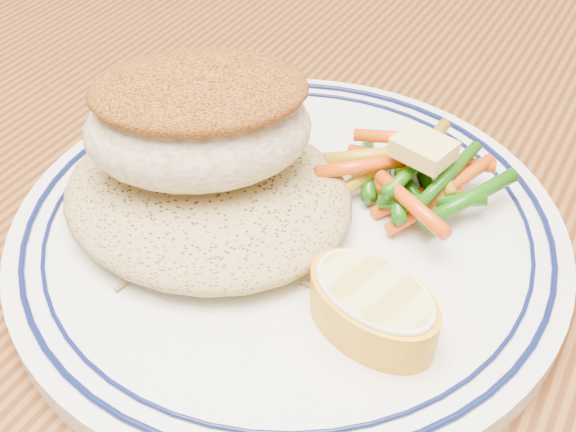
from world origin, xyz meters
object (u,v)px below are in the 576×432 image
Objects in this scene: fish_fillet at (198,119)px; vegetable_pile at (411,177)px; dining_table at (311,337)px; plate at (288,231)px; rice_pilaf at (207,190)px; lemon_wedge at (373,306)px.

vegetable_pile is at bearing 31.36° from fish_fillet.
fish_fillet reaches higher than vegetable_pile.
fish_fillet reaches higher than dining_table.
rice_pilaf is (-0.04, -0.01, 0.02)m from plate.
lemon_wedge is at bearing -17.56° from fish_fillet.
fish_fillet is at bearing -148.64° from vegetable_pile.
fish_fillet is (-0.01, 0.01, 0.04)m from rice_pilaf.
lemon_wedge is at bearing -45.81° from dining_table.
plate is 2.94× the size of vegetable_pile.
plate is 0.08m from lemon_wedge.
plate reaches higher than dining_table.
fish_fillet is 0.12m from vegetable_pile.
vegetable_pile reaches higher than dining_table.
dining_table is 20.63× the size of lemon_wedge.
dining_table is at bearing 75.71° from plate.
rice_pilaf is 1.58× the size of vegetable_pile.
fish_fillet is (-0.05, -0.03, 0.16)m from dining_table.
vegetable_pile reaches higher than plate.
dining_table is 15.45× the size of vegetable_pile.
vegetable_pile reaches higher than lemon_wedge.
fish_fillet reaches higher than rice_pilaf.
fish_fillet is at bearing 162.44° from lemon_wedge.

